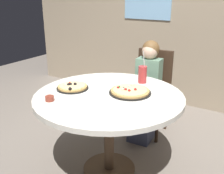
# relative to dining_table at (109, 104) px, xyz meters

# --- Properties ---
(ground_plane) EXTENTS (8.00, 8.00, 0.00)m
(ground_plane) POSITION_rel_dining_table_xyz_m (0.00, 0.00, -0.66)
(ground_plane) COLOR slate
(wall_with_window) EXTENTS (5.20, 0.14, 2.90)m
(wall_with_window) POSITION_rel_dining_table_xyz_m (-0.00, 1.90, 0.79)
(wall_with_window) COLOR gray
(wall_with_window) RESTS_ON ground_plane
(dining_table) EXTENTS (1.26, 1.26, 0.75)m
(dining_table) POSITION_rel_dining_table_xyz_m (0.00, 0.00, 0.00)
(dining_table) COLOR silver
(dining_table) RESTS_ON ground_plane
(chair_wooden) EXTENTS (0.43, 0.43, 0.95)m
(chair_wooden) POSITION_rel_dining_table_xyz_m (-0.01, 0.92, -0.13)
(chair_wooden) COLOR #382619
(chair_wooden) RESTS_ON ground_plane
(diner_child) EXTENTS (0.28, 0.42, 1.08)m
(diner_child) POSITION_rel_dining_table_xyz_m (0.01, 0.74, -0.17)
(diner_child) COLOR #3F4766
(diner_child) RESTS_ON ground_plane
(pizza_veggie) EXTENTS (0.28, 0.28, 0.05)m
(pizza_veggie) POSITION_rel_dining_table_xyz_m (-0.35, -0.06, 0.11)
(pizza_veggie) COLOR black
(pizza_veggie) RESTS_ON dining_table
(pizza_cheese) EXTENTS (0.36, 0.36, 0.05)m
(pizza_cheese) POSITION_rel_dining_table_xyz_m (0.14, 0.12, 0.11)
(pizza_cheese) COLOR black
(pizza_cheese) RESTS_ON dining_table
(soda_cup) EXTENTS (0.08, 0.08, 0.31)m
(soda_cup) POSITION_rel_dining_table_xyz_m (0.10, 0.42, 0.17)
(soda_cup) COLOR #B73333
(soda_cup) RESTS_ON dining_table
(sauce_bowl) EXTENTS (0.07, 0.07, 0.04)m
(sauce_bowl) POSITION_rel_dining_table_xyz_m (-0.32, -0.37, 0.11)
(sauce_bowl) COLOR brown
(sauce_bowl) RESTS_ON dining_table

